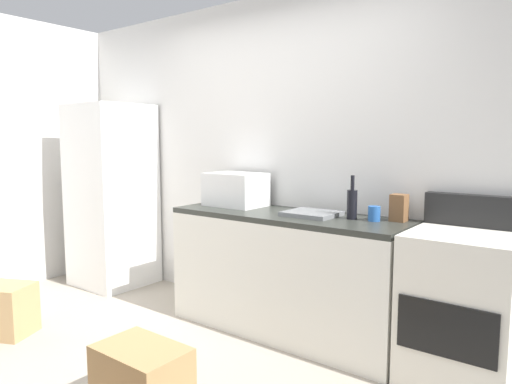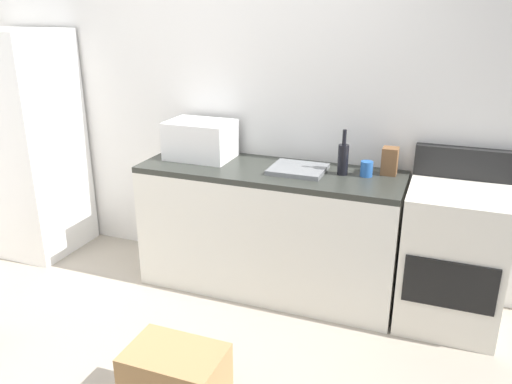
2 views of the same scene
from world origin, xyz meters
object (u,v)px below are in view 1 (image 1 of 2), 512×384
Objects in this scene: microwave at (236,189)px; knife_block at (399,208)px; wine_bottle at (352,203)px; coffee_mug at (374,214)px; cardboard_box_small at (2,309)px; stove_oven at (461,306)px; cardboard_box_large at (142,381)px; refrigerator at (112,195)px.

microwave is 1.33m from knife_block.
wine_bottle is 3.00× the size of coffee_mug.
cardboard_box_small is at bearing -148.28° from knife_block.
cardboard_box_large is (-1.23, -1.37, -0.28)m from stove_oven.
microwave is at bearing 179.93° from coffee_mug.
stove_oven is at bearing 48.10° from cardboard_box_large.
microwave is at bearing 52.10° from cardboard_box_small.
stove_oven is at bearing 24.85° from cardboard_box_small.
cardboard_box_large is at bearing -32.65° from refrigerator.
cardboard_box_small is (-2.42, -1.49, -0.80)m from knife_block.
cardboard_box_small is at bearing -147.04° from wine_bottle.
stove_oven reaches higher than cardboard_box_small.
wine_bottle is 2.67m from cardboard_box_small.
cardboard_box_small is (0.40, -1.27, -0.70)m from refrigerator.
wine_bottle is at bearing -173.68° from coffee_mug.
cardboard_box_large is (0.55, -1.44, -0.85)m from microwave.
cardboard_box_small is at bearing -72.41° from refrigerator.
stove_oven is 3.17m from cardboard_box_small.
stove_oven is 2.30× the size of cardboard_box_large.
coffee_mug is 0.17m from knife_block.
coffee_mug is 1.75m from cardboard_box_large.
refrigerator is 4.23× the size of cardboard_box_small.
stove_oven is 1.86m from cardboard_box_large.
cardboard_box_small is at bearing -127.90° from microwave.
microwave is at bearing 4.92° from refrigerator.
wine_bottle reaches higher than cardboard_box_small.
microwave is 1.04m from wine_bottle.
coffee_mug is (0.15, 0.02, -0.06)m from wine_bottle.
knife_block is 2.95m from cardboard_box_small.
refrigerator is at bearing -179.03° from stove_oven.
wine_bottle is (2.54, 0.11, 0.12)m from refrigerator.
knife_block is 1.90m from cardboard_box_large.
stove_oven is 0.92m from wine_bottle.
coffee_mug is 2.79m from cardboard_box_small.
stove_oven is at bearing -7.06° from coffee_mug.
stove_oven is 11.00× the size of coffee_mug.
refrigerator is 9.88× the size of knife_block.
microwave reaches higher than knife_block.
stove_oven is at bearing 0.97° from refrigerator.
coffee_mug is at bearing -0.07° from microwave.
microwave reaches higher than cardboard_box_small.
wine_bottle is (1.04, -0.02, -0.03)m from microwave.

